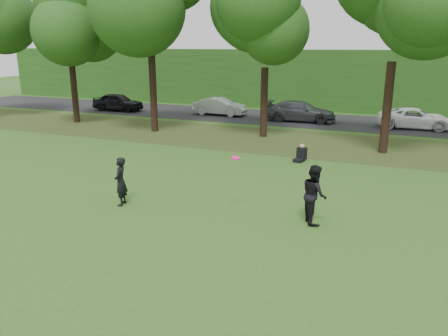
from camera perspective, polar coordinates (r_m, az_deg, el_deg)
name	(u,v)px	position (r m, az deg, el deg)	size (l,w,h in m)	color
ground	(218,230)	(13.36, -0.73, -8.12)	(120.00, 120.00, 0.00)	#335219
leaf_litter	(309,143)	(25.28, 11.02, 3.17)	(60.00, 7.00, 0.01)	#3C3515
street	(332,121)	(33.02, 13.91, 5.95)	(70.00, 7.00, 0.02)	black
far_hedge	(346,81)	(38.62, 15.61, 10.94)	(70.00, 3.00, 5.00)	#234D16
player_left	(121,181)	(15.52, -13.36, -1.72)	(0.62, 0.41, 1.71)	black
player_right	(314,194)	(13.88, 11.72, -3.36)	(0.91, 0.71, 1.87)	black
parked_cars	(313,112)	(32.30, 11.60, 7.16)	(36.47, 3.21, 1.46)	black
frisbee	(235,158)	(13.97, 1.51, 1.33)	(0.37, 0.37, 0.10)	#F5146D
seated_person	(301,155)	(21.33, 10.02, 1.73)	(0.56, 0.80, 0.83)	black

